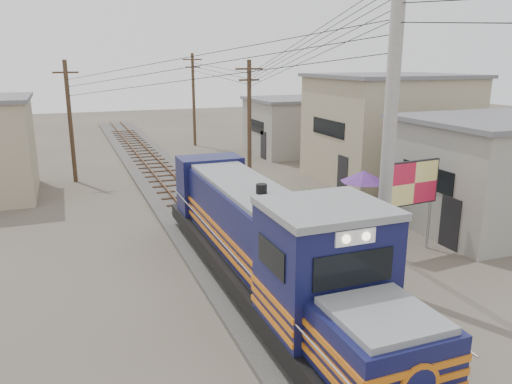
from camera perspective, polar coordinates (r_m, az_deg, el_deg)
name	(u,v)px	position (r m, az deg, el deg)	size (l,w,h in m)	color
ground	(271,299)	(15.40, 1.72, -12.17)	(120.00, 120.00, 0.00)	#473F35
ballast	(191,208)	(24.26, -7.45, -1.81)	(3.60, 70.00, 0.16)	#595651
track	(191,204)	(24.21, -7.46, -1.40)	(1.15, 70.00, 0.12)	#51331E
locomotive	(268,246)	(14.94, 1.40, -6.16)	(2.75, 14.96, 3.71)	black
utility_pole_main	(390,131)	(15.14, 15.02, 6.78)	(0.40, 0.40, 10.00)	#9E9B93
wooden_pole_mid	(249,120)	(28.58, -0.77, 8.23)	(1.60, 0.24, 7.00)	#4C3826
wooden_pole_far	(194,98)	(41.98, -7.14, 10.61)	(1.60, 0.24, 7.50)	#4C3826
wooden_pole_left	(70,119)	(30.81, -20.49, 7.78)	(1.60, 0.24, 7.00)	#4C3826
power_lines	(190,46)	(21.76, -7.52, 16.26)	(9.65, 19.00, 3.30)	black
shophouse_front	(494,173)	(23.44, 25.55, 2.00)	(7.35, 6.30, 4.70)	gray
shophouse_mid	(388,128)	(30.66, 14.86, 7.12)	(8.40, 7.35, 6.20)	gray
shophouse_back	(293,125)	(38.60, 4.21, 7.59)	(6.30, 6.30, 4.20)	gray
billboard	(413,185)	(19.00, 17.55, 0.73)	(2.26, 0.34, 3.50)	#99999E
market_umbrella	(364,176)	(22.58, 12.19, 1.75)	(2.28, 2.28, 2.27)	black
vendor	(380,205)	(22.09, 13.97, -1.50)	(0.68, 0.45, 1.87)	black
plant_nursery	(338,218)	(21.77, 9.37, -2.92)	(3.29, 3.03, 1.04)	#25661D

